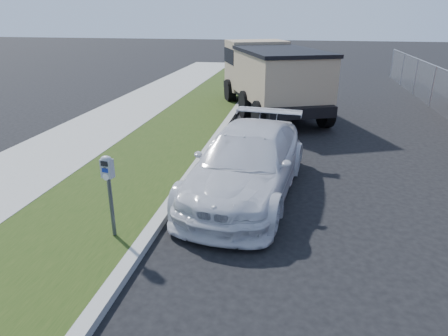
# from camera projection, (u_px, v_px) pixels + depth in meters

# --- Properties ---
(ground) EXTENTS (120.00, 120.00, 0.00)m
(ground) POSITION_uv_depth(u_px,v_px,m) (287.00, 241.00, 7.52)
(ground) COLOR black
(ground) RESTS_ON ground
(streetside) EXTENTS (6.12, 50.00, 0.15)m
(streetside) POSITION_uv_depth(u_px,v_px,m) (72.00, 177.00, 10.27)
(streetside) COLOR gray
(streetside) RESTS_ON ground
(parking_meter) EXTENTS (0.23, 0.18, 1.56)m
(parking_meter) POSITION_uv_depth(u_px,v_px,m) (108.00, 179.00, 7.05)
(parking_meter) COLOR #3F4247
(parking_meter) RESTS_ON ground
(white_wagon) EXTENTS (2.78, 5.57, 1.55)m
(white_wagon) POSITION_uv_depth(u_px,v_px,m) (247.00, 162.00, 9.27)
(white_wagon) COLOR silver
(white_wagon) RESTS_ON ground
(dump_truck) EXTENTS (5.14, 7.66, 2.83)m
(dump_truck) POSITION_uv_depth(u_px,v_px,m) (270.00, 74.00, 16.86)
(dump_truck) COLOR black
(dump_truck) RESTS_ON ground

